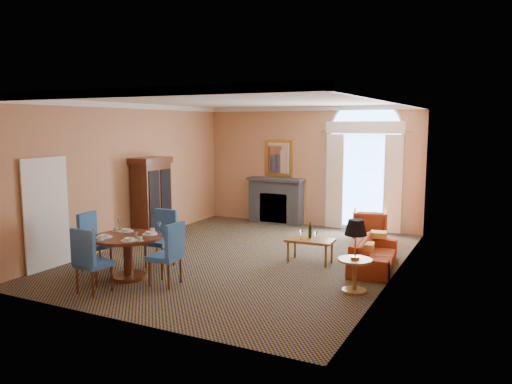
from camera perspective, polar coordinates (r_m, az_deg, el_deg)
The scene contains 12 objects.
ground at distance 10.41m, azimuth -1.24°, elevation -7.44°, with size 7.50×7.50×0.00m, color #101334.
room_envelope at distance 10.65m, azimuth 0.28°, elevation 6.58°, with size 6.04×7.52×3.45m.
armoire at distance 12.02m, azimuth -11.86°, elevation -0.94°, with size 0.56×1.00×1.96m.
dining_table at distance 9.16m, azimuth -14.44°, elevation -6.10°, with size 1.23×1.23×0.97m.
dining_chair_north at distance 9.85m, azimuth -10.62°, elevation -4.74°, with size 0.51×0.52×1.09m.
dining_chair_south at distance 8.47m, azimuth -18.56°, elevation -7.07°, with size 0.54×0.54×1.09m.
dining_chair_east at distance 8.60m, azimuth -9.83°, elevation -6.54°, with size 0.52×0.52×1.09m.
dining_chair_west at distance 9.85m, azimuth -18.27°, elevation -5.00°, with size 0.59×0.59×1.09m.
sofa at distance 9.86m, azimuth 13.27°, elevation -6.85°, with size 1.91×0.75×0.56m, color #94371A.
armchair at distance 12.15m, azimuth 12.89°, elevation -3.67°, with size 0.77×0.80×0.72m, color #94371A.
coffee_table at distance 9.98m, azimuth 6.18°, elevation -5.58°, with size 0.96×0.58×0.79m.
side_table at distance 8.30m, azimuth 11.28°, elevation -6.11°, with size 0.55×0.55×1.18m.
Camera 1 is at (4.67, -8.89, 2.73)m, focal length 35.00 mm.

